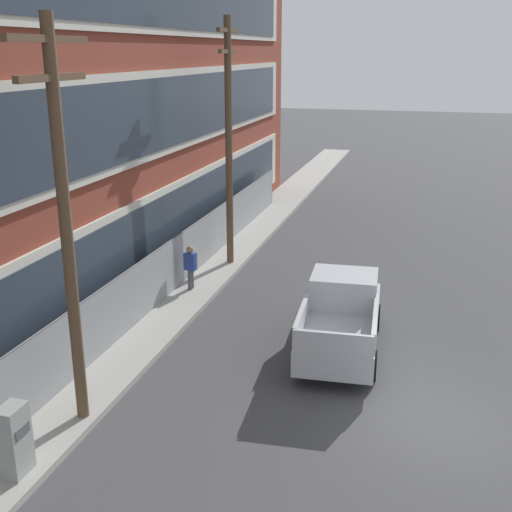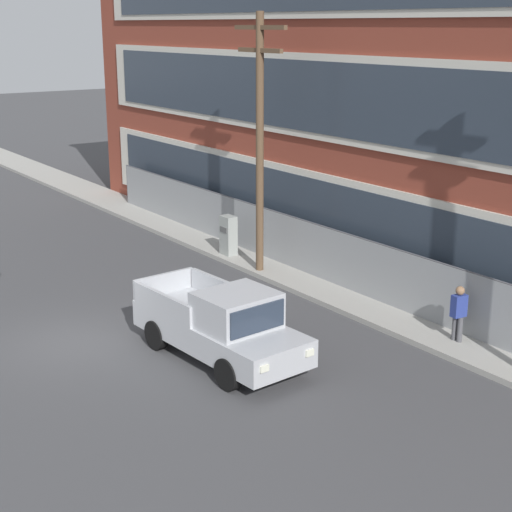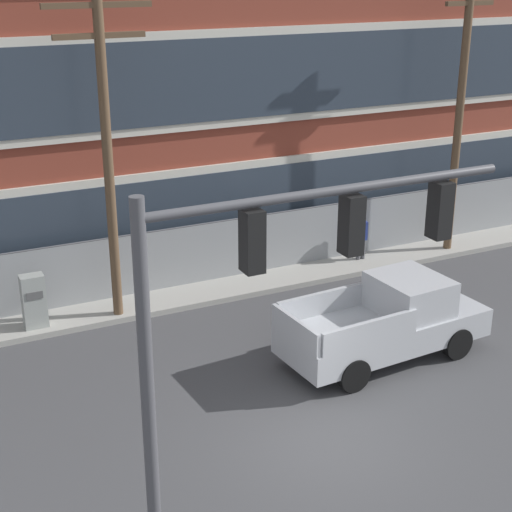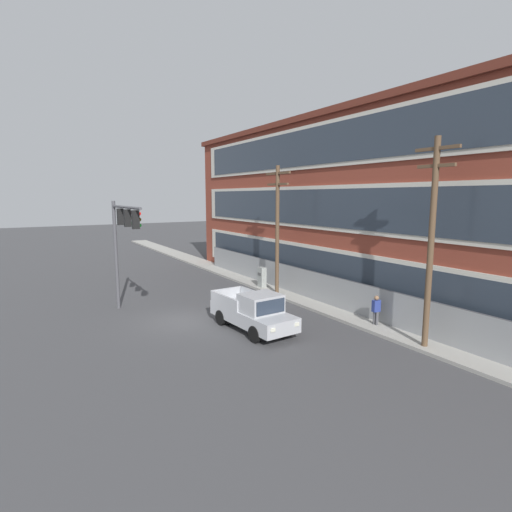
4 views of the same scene
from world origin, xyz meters
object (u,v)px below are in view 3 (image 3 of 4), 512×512
Objects in this scene: utility_pole_near_corner at (107,144)px; electrical_cabinet at (34,304)px; utility_pole_midblock at (460,103)px; pickup_truck_silver at (388,322)px; pedestrian_near_cabinet at (361,235)px; traffic_signal_mast at (266,296)px.

utility_pole_near_corner reaches higher than electrical_cabinet.
utility_pole_midblock is at bearing 0.92° from utility_pole_near_corner.
pickup_truck_silver is 9.09m from electrical_cabinet.
pickup_truck_silver is 8.27m from utility_pole_near_corner.
pedestrian_near_cabinet is at bearing 62.73° from pickup_truck_silver.
utility_pole_midblock is 5.41× the size of pedestrian_near_cabinet.
electrical_cabinet is at bearing 175.85° from utility_pole_near_corner.
utility_pole_near_corner is at bearing 136.70° from pickup_truck_silver.
utility_pole_near_corner is 11.37m from utility_pole_midblock.
pedestrian_near_cabinet is at bearing 2.34° from electrical_cabinet.
utility_pole_midblock is 5.12m from pedestrian_near_cabinet.
utility_pole_near_corner is 9.07m from pedestrian_near_cabinet.
utility_pole_midblock is 14.16m from electrical_cabinet.
pickup_truck_silver is (5.82, 4.92, -3.76)m from traffic_signal_mast.
utility_pole_near_corner is at bearing -175.94° from pedestrian_near_cabinet.
utility_pole_near_corner is at bearing 87.08° from traffic_signal_mast.
pickup_truck_silver is 0.59× the size of utility_pole_midblock.
pedestrian_near_cabinet is at bearing 4.06° from utility_pole_near_corner.
utility_pole_midblock reaches higher than pickup_truck_silver.
utility_pole_midblock is (11.87, 10.11, 0.26)m from traffic_signal_mast.
utility_pole_midblock is (6.06, 5.19, 4.03)m from pickup_truck_silver.
traffic_signal_mast is 14.14m from pedestrian_near_cabinet.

